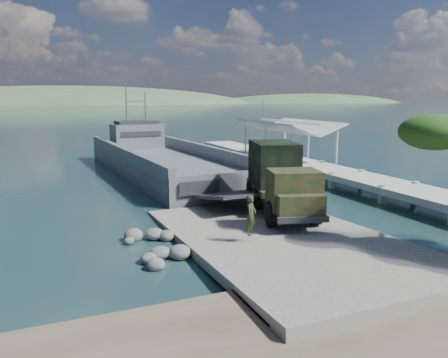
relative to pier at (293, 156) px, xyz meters
The scene contains 10 objects.
ground 22.89m from the pier, 124.71° to the right, with size 1400.00×1400.00×0.00m, color #1A3D3F.
boat_ramp 23.70m from the pier, 123.33° to the right, with size 10.00×18.00×0.50m, color #65645C.
shoreline_rocks 26.55m from the pier, 136.42° to the right, with size 3.20×5.60×0.90m, color #555553, non-canonical shape.
distant_headlands 542.50m from the pier, 86.09° to the left, with size 1000.00×240.00×48.00m, color #3C5435, non-canonical shape.
pier is the anchor object (origin of this frame).
landing_craft 13.59m from the pier, 162.16° to the left, with size 10.38×34.43×10.11m.
military_truck 18.69m from the pier, 124.47° to the right, with size 5.09×9.56×4.26m.
soldier 25.11m from the pier, 126.50° to the right, with size 0.73×0.48×2.00m, color black.
sailboat_near 16.57m from the pier, 73.27° to the left, with size 3.46×6.54×7.65m.
sailboat_far 18.59m from the pier, 69.19° to the left, with size 2.69×5.35×6.27m.
Camera 1 is at (-11.30, -20.20, 7.61)m, focal length 35.00 mm.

